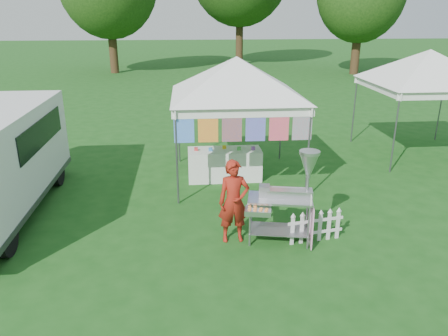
{
  "coord_description": "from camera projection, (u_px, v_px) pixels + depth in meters",
  "views": [
    {
      "loc": [
        -1.17,
        -6.74,
        3.98
      ],
      "look_at": [
        -0.49,
        1.22,
        1.1
      ],
      "focal_mm": 35.0,
      "sensor_mm": 36.0,
      "label": 1
    }
  ],
  "objects": [
    {
      "name": "vendor",
      "position": [
        234.0,
        202.0,
        7.8
      ],
      "size": [
        0.58,
        0.4,
        1.54
      ],
      "primitive_type": "imported",
      "rotation": [
        0.0,
        0.0,
        0.07
      ],
      "color": "maroon",
      "rests_on": "ground"
    },
    {
      "name": "ground",
      "position": [
        257.0,
        248.0,
        7.76
      ],
      "size": [
        120.0,
        120.0,
        0.0
      ],
      "primitive_type": "plane",
      "color": "#174B15",
      "rests_on": "ground"
    },
    {
      "name": "canopy_right",
      "position": [
        431.0,
        50.0,
        11.88
      ],
      "size": [
        4.24,
        4.24,
        3.45
      ],
      "color": "#59595E",
      "rests_on": "ground"
    },
    {
      "name": "canopy_main",
      "position": [
        237.0,
        57.0,
        10.02
      ],
      "size": [
        4.24,
        4.24,
        3.45
      ],
      "color": "#59595E",
      "rests_on": "ground"
    },
    {
      "name": "display_table",
      "position": [
        225.0,
        164.0,
        10.86
      ],
      "size": [
        1.8,
        0.7,
        0.77
      ],
      "primitive_type": "cube",
      "color": "white",
      "rests_on": "ground"
    },
    {
      "name": "picket_fence",
      "position": [
        315.0,
        227.0,
        7.91
      ],
      "size": [
        1.07,
        0.21,
        0.56
      ],
      "rotation": [
        0.0,
        0.0,
        0.18
      ],
      "color": "silver",
      "rests_on": "ground"
    },
    {
      "name": "donut_cart",
      "position": [
        291.0,
        190.0,
        7.65
      ],
      "size": [
        1.36,
        0.84,
        1.74
      ],
      "rotation": [
        0.0,
        0.0,
        -0.19
      ],
      "color": "gray",
      "rests_on": "ground"
    }
  ]
}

